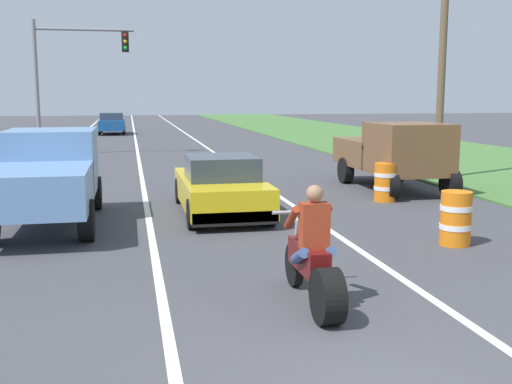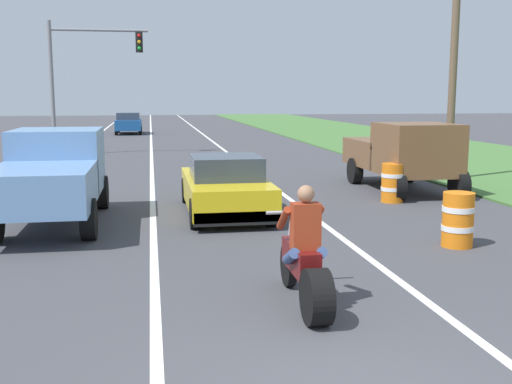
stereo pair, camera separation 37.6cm
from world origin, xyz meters
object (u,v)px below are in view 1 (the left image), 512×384
Objects in this scene: traffic_light_mast_near at (67,67)px; construction_barrel_mid at (385,182)px; pickup_truck_left_lane_light_blue at (47,174)px; construction_barrel_nearest at (456,218)px; distant_car_far_ahead at (112,123)px; sports_car_yellow at (221,187)px; pickup_truck_right_shoulder_brown at (394,152)px; motorcycle_with_rider at (314,263)px.

construction_barrel_mid is (9.10, -14.26, -3.48)m from traffic_light_mast_near.
construction_barrel_nearest is at bearing -23.61° from pickup_truck_left_lane_light_blue.
traffic_light_mast_near is 15.85m from distant_car_far_ahead.
sports_car_yellow is 0.90× the size of pickup_truck_left_lane_light_blue.
traffic_light_mast_near is 6.00× the size of construction_barrel_nearest.
pickup_truck_right_shoulder_brown is 1.20× the size of distant_car_far_ahead.
pickup_truck_right_shoulder_brown is 16.31m from traffic_light_mast_near.
traffic_light_mast_near is 17.27m from construction_barrel_mid.
sports_car_yellow is 4.30× the size of construction_barrel_nearest.
motorcycle_with_rider is 0.55× the size of distant_car_far_ahead.
pickup_truck_left_lane_light_blue reaches higher than distant_car_far_ahead.
pickup_truck_right_shoulder_brown is 2.13m from construction_barrel_mid.
sports_car_yellow is (-0.24, 6.58, 0.04)m from motorcycle_with_rider.
pickup_truck_right_shoulder_brown is (5.20, 9.21, 0.51)m from motorcycle_with_rider.
pickup_truck_right_shoulder_brown is 4.80× the size of construction_barrel_nearest.
pickup_truck_left_lane_light_blue is 8.27m from construction_barrel_nearest.
pickup_truck_left_lane_light_blue reaches higher than construction_barrel_mid.
pickup_truck_left_lane_light_blue is at bearing 156.39° from construction_barrel_nearest.
traffic_light_mast_near reaches higher than distant_car_far_ahead.
sports_car_yellow reaches higher than construction_barrel_mid.
construction_barrel_mid is at bearing 9.59° from pickup_truck_left_lane_light_blue.
sports_car_yellow reaches higher than construction_barrel_nearest.
distant_car_far_ahead is (-3.21, 30.55, 0.14)m from sports_car_yellow.
pickup_truck_left_lane_light_blue reaches higher than construction_barrel_nearest.
pickup_truck_right_shoulder_brown is at bearing 60.52° from motorcycle_with_rider.
pickup_truck_left_lane_light_blue is (-3.76, -0.54, 0.48)m from sports_car_yellow.
distant_car_far_ahead reaches higher than construction_barrel_nearest.
construction_barrel_mid is 30.68m from distant_car_far_ahead.
pickup_truck_left_lane_light_blue reaches higher than sports_car_yellow.
sports_car_yellow is at bearing -84.00° from distant_car_far_ahead.
motorcycle_with_rider is at bearing -77.26° from traffic_light_mast_near.
traffic_light_mast_near reaches higher than sports_car_yellow.
distant_car_far_ahead is at bearing 88.98° from pickup_truck_left_lane_light_blue.
pickup_truck_left_lane_light_blue is 8.33m from construction_barrel_mid.
traffic_light_mast_near reaches higher than construction_barrel_mid.
sports_car_yellow is at bearing 134.64° from construction_barrel_nearest.
pickup_truck_right_shoulder_brown is (5.45, 2.62, 0.48)m from sports_car_yellow.
distant_car_far_ahead is at bearing 95.31° from motorcycle_with_rider.
sports_car_yellow is at bearing -169.25° from construction_barrel_mid.
motorcycle_with_rider is at bearing -119.44° from construction_barrel_mid.
motorcycle_with_rider is 22.49m from traffic_light_mast_near.
traffic_light_mast_near is (-10.11, 12.48, 2.88)m from pickup_truck_right_shoulder_brown.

